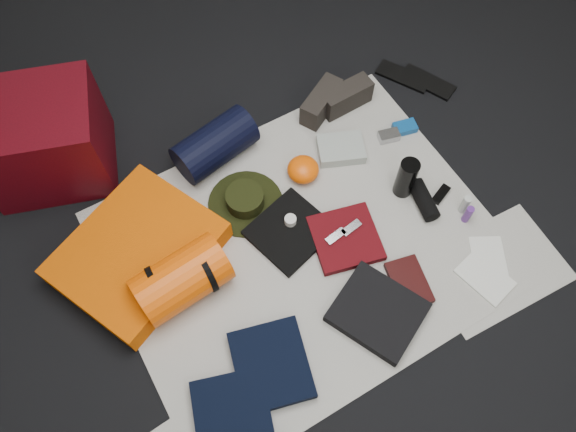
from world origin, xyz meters
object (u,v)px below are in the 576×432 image
water_bottle (406,178)px  stuff_sack (182,279)px  paperback_book (409,283)px  red_cabinet (44,140)px  compact_camera (389,136)px  sleeping_pad (138,252)px  navy_duffel (215,145)px

water_bottle → stuff_sack: bearing=176.3°
water_bottle → paperback_book: bearing=-122.1°
red_cabinet → compact_camera: red_cabinet is taller
sleeping_pad → navy_duffel: bearing=29.8°
stuff_sack → water_bottle: size_ratio=1.72×
stuff_sack → paperback_book: (0.81, -0.45, -0.09)m
sleeping_pad → compact_camera: size_ratio=6.37×
water_bottle → compact_camera: (0.11, 0.27, -0.09)m
sleeping_pad → compact_camera: bearing=-1.1°
navy_duffel → paperback_book: size_ratio=1.74×
red_cabinet → water_bottle: red_cabinet is taller
water_bottle → paperback_book: 0.46m
red_cabinet → stuff_sack: bearing=-55.1°
water_bottle → compact_camera: size_ratio=2.19×
red_cabinet → compact_camera: (1.41, -0.65, -0.19)m
compact_camera → water_bottle: bearing=-97.8°
navy_duffel → sleeping_pad: bearing=-161.1°
stuff_sack → water_bottle: stuff_sack is taller
red_cabinet → paperback_book: (1.06, -1.30, -0.19)m
sleeping_pad → paperback_book: 1.14m
red_cabinet → navy_duffel: red_cabinet is taller
sleeping_pad → red_cabinet: bearing=102.4°
sleeping_pad → water_bottle: (1.16, -0.29, 0.05)m
navy_duffel → stuff_sack: bearing=-139.2°
compact_camera → sleeping_pad: bearing=-166.2°
red_cabinet → paperback_book: size_ratio=2.37×
sleeping_pad → paperback_book: sleeping_pad is taller
red_cabinet → navy_duffel: 0.74m
red_cabinet → compact_camera: size_ratio=5.21×
red_cabinet → paperback_book: bearing=-31.9°
sleeping_pad → paperback_book: bearing=-36.3°
red_cabinet → paperback_book: 1.68m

